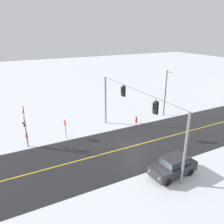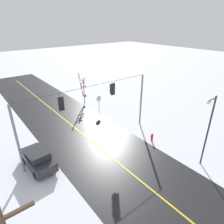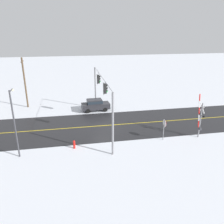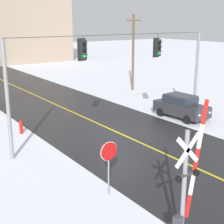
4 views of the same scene
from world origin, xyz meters
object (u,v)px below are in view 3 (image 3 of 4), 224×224
at_px(utility_pole, 25,82).
at_px(railroad_crossing, 200,118).
at_px(streetlamp_near, 14,117).
at_px(parked_car_charcoal, 95,104).
at_px(fire_hydrant, 74,144).
at_px(stop_sign, 164,125).

bearing_deg(utility_pole, railroad_crossing, -125.02).
height_order(streetlamp_near, utility_pole, utility_pole).
height_order(railroad_crossing, utility_pole, utility_pole).
bearing_deg(parked_car_charcoal, streetlamp_near, 142.93).
xyz_separation_m(railroad_crossing, parked_car_charcoal, (10.80, 10.37, -1.35)).
bearing_deg(streetlamp_near, utility_pole, 5.88).
distance_m(streetlamp_near, utility_pole, 15.01).
xyz_separation_m(railroad_crossing, streetlamp_near, (-0.57, 18.96, 1.62)).
relative_size(streetlamp_near, utility_pole, 0.86).
bearing_deg(fire_hydrant, utility_pole, 24.87).
distance_m(stop_sign, streetlamp_near, 14.99).
height_order(railroad_crossing, streetlamp_near, streetlamp_near).
distance_m(stop_sign, fire_hydrant, 9.72).
height_order(parked_car_charcoal, streetlamp_near, streetlamp_near).
bearing_deg(streetlamp_near, parked_car_charcoal, -37.07).
bearing_deg(fire_hydrant, parked_car_charcoal, -17.34).
height_order(parked_car_charcoal, utility_pole, utility_pole).
relative_size(stop_sign, railroad_crossing, 0.49).
xyz_separation_m(streetlamp_near, fire_hydrant, (0.44, -5.18, -3.45)).
relative_size(parked_car_charcoal, streetlamp_near, 0.66).
height_order(stop_sign, fire_hydrant, stop_sign).
xyz_separation_m(stop_sign, parked_car_charcoal, (10.77, 6.22, -0.76)).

